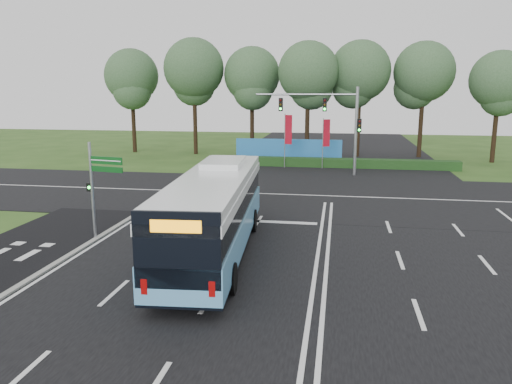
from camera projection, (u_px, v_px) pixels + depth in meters
ground at (318, 257)px, 20.60m from camera, size 120.00×120.00×0.00m
road_main at (318, 256)px, 20.60m from camera, size 20.00×120.00×0.04m
road_cross at (326, 196)px, 32.19m from camera, size 120.00×14.00×0.05m
kerb_strip at (52, 266)px, 19.33m from camera, size 0.25×18.00×0.12m
city_bus at (215, 212)px, 20.47m from camera, size 3.60×12.85×3.64m
pedestrian_signal at (92, 197)px, 23.30m from camera, size 0.28×0.42×3.42m
street_sign at (98, 180)px, 22.35m from camera, size 1.73×0.41×4.49m
banner_flag_left at (287, 133)px, 43.30m from camera, size 0.68×0.25×4.74m
banner_flag_mid at (326, 136)px, 42.93m from camera, size 0.62×0.25×4.38m
traffic_light_gantry at (333, 117)px, 39.43m from camera, size 8.41×0.28×7.00m
hedge at (330, 163)px, 44.19m from camera, size 22.00×1.20×0.80m
blue_hoarding at (288, 151)px, 47.11m from camera, size 10.00×0.30×2.20m
eucalyptus_row at (298, 73)px, 50.16m from camera, size 42.22×8.30×12.08m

